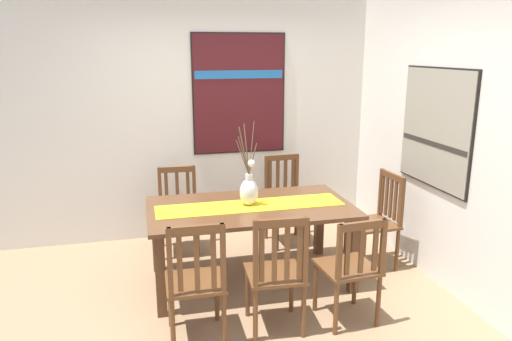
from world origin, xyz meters
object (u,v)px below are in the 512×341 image
(chair_1, at_px, (378,218))
(chair_3, at_px, (178,208))
(centerpiece_vase, at_px, (249,189))
(painting_on_side_wall, at_px, (436,128))
(chair_5, at_px, (351,267))
(chair_4, at_px, (277,272))
(painting_on_back_wall, at_px, (239,94))
(chair_2, at_px, (196,281))
(chair_0, at_px, (285,199))
(dining_table, at_px, (250,216))

(chair_1, xyz_separation_m, chair_3, (-1.86, 0.84, -0.03))
(centerpiece_vase, xyz_separation_m, chair_1, (1.29, 0.01, -0.39))
(centerpiece_vase, bearing_deg, chair_1, 0.39)
(painting_on_side_wall, bearing_deg, chair_5, -149.48)
(chair_4, bearing_deg, chair_5, -1.73)
(chair_1, height_order, chair_4, chair_4)
(chair_1, relative_size, painting_on_back_wall, 0.71)
(centerpiece_vase, height_order, painting_on_back_wall, painting_on_back_wall)
(chair_2, xyz_separation_m, painting_on_back_wall, (0.76, 2.11, 1.12))
(chair_0, height_order, painting_on_side_wall, painting_on_side_wall)
(chair_4, bearing_deg, painting_on_side_wall, 20.21)
(chair_4, relative_size, chair_5, 1.07)
(chair_2, xyz_separation_m, chair_4, (0.60, -0.01, 0.01))
(chair_1, relative_size, chair_3, 1.06)
(centerpiece_vase, distance_m, chair_4, 0.94)
(centerpiece_vase, relative_size, chair_3, 0.84)
(chair_1, distance_m, chair_2, 2.06)
(dining_table, bearing_deg, chair_1, 1.16)
(chair_5, bearing_deg, chair_2, 178.72)
(painting_on_back_wall, bearing_deg, chair_2, -109.89)
(dining_table, height_order, chair_2, chair_2)
(chair_2, relative_size, painting_on_back_wall, 0.72)
(centerpiece_vase, relative_size, painting_on_side_wall, 0.69)
(chair_4, height_order, chair_5, chair_4)
(chair_2, bearing_deg, painting_on_side_wall, 14.90)
(painting_on_side_wall, bearing_deg, centerpiece_vase, 171.24)
(centerpiece_vase, bearing_deg, chair_5, -55.70)
(painting_on_side_wall, bearing_deg, chair_4, -159.79)
(painting_on_side_wall, bearing_deg, chair_0, 134.48)
(chair_5, relative_size, painting_on_back_wall, 0.67)
(dining_table, relative_size, chair_0, 1.90)
(chair_4, distance_m, painting_on_back_wall, 2.40)
(chair_0, xyz_separation_m, chair_4, (-0.59, -1.68, -0.00))
(dining_table, bearing_deg, chair_3, 123.61)
(chair_2, bearing_deg, chair_3, 89.42)
(chair_1, distance_m, chair_5, 1.12)
(chair_4, bearing_deg, centerpiece_vase, 90.77)
(chair_3, height_order, painting_on_back_wall, painting_on_back_wall)
(chair_0, height_order, chair_2, chair_0)
(chair_2, height_order, painting_on_side_wall, painting_on_side_wall)
(chair_5, bearing_deg, chair_3, 124.04)
(centerpiece_vase, distance_m, chair_2, 1.10)
(chair_1, xyz_separation_m, chair_5, (-0.69, -0.89, -0.03))
(chair_2, distance_m, chair_3, 1.70)
(chair_1, relative_size, chair_4, 0.99)
(chair_0, xyz_separation_m, chair_2, (-1.18, -1.67, -0.01))
(chair_5, relative_size, painting_on_side_wall, 0.83)
(painting_on_back_wall, height_order, painting_on_side_wall, painting_on_back_wall)
(dining_table, bearing_deg, chair_0, 54.91)
(centerpiece_vase, xyz_separation_m, chair_3, (-0.57, 0.85, -0.41))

